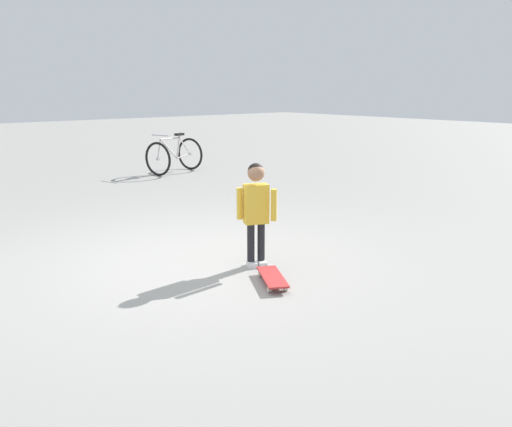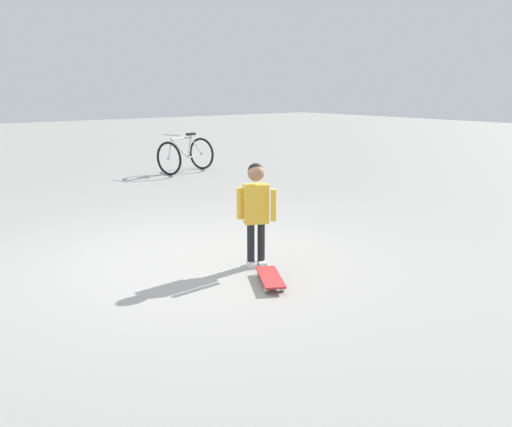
{
  "view_description": "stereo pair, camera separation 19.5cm",
  "coord_description": "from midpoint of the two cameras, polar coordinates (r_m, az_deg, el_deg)",
  "views": [
    {
      "loc": [
        4.39,
        -2.63,
        1.78
      ],
      "look_at": [
        0.57,
        0.57,
        0.55
      ],
      "focal_mm": 35.64,
      "sensor_mm": 36.0,
      "label": 1
    },
    {
      "loc": [
        4.51,
        -2.48,
        1.78
      ],
      "look_at": [
        0.57,
        0.57,
        0.55
      ],
      "focal_mm": 35.64,
      "sensor_mm": 36.0,
      "label": 2
    }
  ],
  "objects": [
    {
      "name": "ground_plane",
      "position": [
        5.43,
        -9.55,
        -5.47
      ],
      "size": [
        50.0,
        50.0,
        0.0
      ],
      "primitive_type": "plane",
      "color": "gray"
    },
    {
      "name": "bicycle_mid",
      "position": [
        11.18,
        -9.63,
        6.47
      ],
      "size": [
        0.99,
        1.23,
        0.85
      ],
      "color": "black",
      "rests_on": "ground"
    },
    {
      "name": "child_person",
      "position": [
        5.1,
        -1.09,
        1.15
      ],
      "size": [
        0.33,
        0.29,
        1.06
      ],
      "color": "black",
      "rests_on": "ground"
    },
    {
      "name": "skateboard",
      "position": [
        4.78,
        0.68,
        -7.2
      ],
      "size": [
        0.59,
        0.44,
        0.07
      ],
      "color": "#B22D2D",
      "rests_on": "ground"
    }
  ]
}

